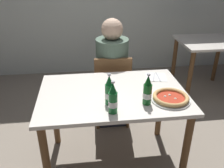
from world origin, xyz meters
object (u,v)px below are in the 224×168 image
object	(u,v)px
chair_behind_table	(112,86)
beer_bottle_right	(109,91)
napkin_with_cutlery	(156,77)
dining_table_background	(207,52)
pizza_margherita_near	(171,98)
diner_seated	(112,76)
beer_bottle_left	(113,100)
dining_table_main	(113,104)
beer_bottle_center	(147,92)

from	to	relation	value
chair_behind_table	beer_bottle_right	world-z (taller)	beer_bottle_right
beer_bottle_right	napkin_with_cutlery	size ratio (longest dim) A/B	1.16
dining_table_background	pizza_margherita_near	distance (m)	1.79
diner_seated	beer_bottle_left	distance (m)	1.00
beer_bottle_right	napkin_with_cutlery	xyz separation A→B (m)	(0.48, 0.40, -0.10)
diner_seated	beer_bottle_left	size ratio (longest dim) A/B	4.89
chair_behind_table	pizza_margherita_near	distance (m)	0.91
beer_bottle_right	dining_table_background	bearing A→B (deg)	43.25
chair_behind_table	beer_bottle_right	bearing A→B (deg)	84.26
dining_table_background	dining_table_main	bearing A→B (deg)	-139.49
chair_behind_table	dining_table_background	bearing A→B (deg)	-152.06
pizza_margherita_near	beer_bottle_right	distance (m)	0.48
beer_bottle_center	beer_bottle_right	world-z (taller)	same
beer_bottle_left	beer_bottle_center	bearing A→B (deg)	17.69
napkin_with_cutlery	dining_table_background	bearing A→B (deg)	44.67
pizza_margherita_near	napkin_with_cutlery	xyz separation A→B (m)	(0.01, 0.41, -0.02)
diner_seated	beer_bottle_center	bearing A→B (deg)	-79.96
chair_behind_table	diner_seated	bearing A→B (deg)	-91.22
dining_table_background	beer_bottle_right	world-z (taller)	beer_bottle_right
pizza_margherita_near	beer_bottle_right	size ratio (longest dim) A/B	1.21
chair_behind_table	beer_bottle_center	distance (m)	0.91
chair_behind_table	diner_seated	world-z (taller)	diner_seated
diner_seated	beer_bottle_center	size ratio (longest dim) A/B	4.89
beer_bottle_left	diner_seated	bearing A→B (deg)	83.22
beer_bottle_center	beer_bottle_right	bearing A→B (deg)	172.67
beer_bottle_left	chair_behind_table	bearing A→B (deg)	83.08
beer_bottle_left	beer_bottle_right	world-z (taller)	same
napkin_with_cutlery	dining_table_main	bearing A→B (deg)	-152.00
dining_table_main	pizza_margherita_near	bearing A→B (deg)	-23.20
chair_behind_table	pizza_margherita_near	world-z (taller)	chair_behind_table
dining_table_main	napkin_with_cutlery	distance (m)	0.50
napkin_with_cutlery	beer_bottle_center	bearing A→B (deg)	-114.74
dining_table_main	dining_table_background	size ratio (longest dim) A/B	1.50
chair_behind_table	pizza_margherita_near	xyz separation A→B (m)	(0.35, -0.79, 0.29)
dining_table_background	beer_bottle_center	size ratio (longest dim) A/B	3.24
dining_table_background	beer_bottle_center	distance (m)	1.94
pizza_margherita_near	beer_bottle_center	bearing A→B (deg)	-172.73
dining_table_background	beer_bottle_right	size ratio (longest dim) A/B	3.24
diner_seated	napkin_with_cutlery	distance (m)	0.58
dining_table_main	diner_seated	size ratio (longest dim) A/B	0.99
beer_bottle_right	beer_bottle_left	bearing A→B (deg)	-84.54
diner_seated	dining_table_background	world-z (taller)	diner_seated
chair_behind_table	napkin_with_cutlery	world-z (taller)	chair_behind_table
dining_table_background	beer_bottle_left	bearing A→B (deg)	-134.21
dining_table_main	chair_behind_table	size ratio (longest dim) A/B	1.41
beer_bottle_center	dining_table_main	bearing A→B (deg)	138.05
chair_behind_table	pizza_margherita_near	bearing A→B (deg)	117.06
dining_table_background	beer_bottle_center	bearing A→B (deg)	-130.27
dining_table_background	pizza_margherita_near	world-z (taller)	pizza_margherita_near
beer_bottle_left	beer_bottle_center	distance (m)	0.28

